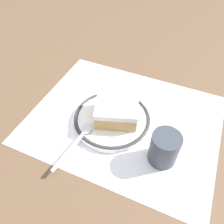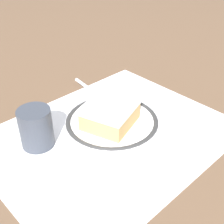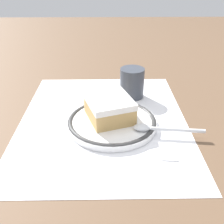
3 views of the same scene
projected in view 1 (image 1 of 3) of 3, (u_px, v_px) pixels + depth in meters
ground_plane at (124, 119)px, 0.56m from camera, size 2.40×2.40×0.00m
placemat at (124, 119)px, 0.56m from camera, size 0.46×0.36×0.00m
plate at (112, 119)px, 0.55m from camera, size 0.19×0.19×0.02m
cake_slice at (117, 110)px, 0.53m from camera, size 0.12×0.11×0.05m
spoon at (79, 138)px, 0.50m from camera, size 0.03×0.14×0.01m
cup at (164, 150)px, 0.46m from camera, size 0.06×0.06×0.08m
sugar_packet at (57, 139)px, 0.51m from camera, size 0.05×0.03×0.01m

